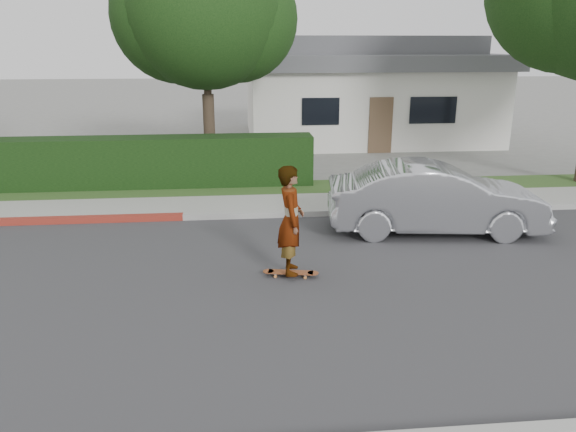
% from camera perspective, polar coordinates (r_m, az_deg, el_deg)
% --- Properties ---
extents(ground, '(120.00, 120.00, 0.00)m').
position_cam_1_polar(ground, '(9.98, -18.28, -7.66)').
color(ground, slate).
rests_on(ground, ground).
extents(road, '(60.00, 8.00, 0.01)m').
position_cam_1_polar(road, '(9.98, -18.28, -7.63)').
color(road, '#2D2D30').
rests_on(road, ground).
extents(curb_far, '(60.00, 0.20, 0.15)m').
position_cam_1_polar(curb_far, '(13.72, -14.77, -0.21)').
color(curb_far, '#9E9E99').
rests_on(curb_far, ground).
extents(sidewalk_far, '(60.00, 1.60, 0.12)m').
position_cam_1_polar(sidewalk_far, '(14.57, -14.24, 0.79)').
color(sidewalk_far, gray).
rests_on(sidewalk_far, ground).
extents(planting_strip, '(60.00, 1.60, 0.10)m').
position_cam_1_polar(planting_strip, '(16.10, -13.44, 2.36)').
color(planting_strip, '#2D4C1E').
rests_on(planting_strip, ground).
extents(hedge, '(15.00, 1.00, 1.50)m').
position_cam_1_polar(hedge, '(17.19, -23.33, 4.75)').
color(hedge, black).
rests_on(hedge, ground).
extents(tree_center, '(5.66, 4.84, 7.44)m').
position_cam_1_polar(tree_center, '(18.06, -8.50, 19.76)').
color(tree_center, '#33261C').
rests_on(tree_center, ground).
extents(house, '(10.60, 8.60, 4.30)m').
position_cam_1_polar(house, '(25.56, 7.63, 12.69)').
color(house, beige).
rests_on(house, ground).
extents(skateboard, '(1.02, 0.38, 0.09)m').
position_cam_1_polar(skateboard, '(10.15, 0.28, -5.76)').
color(skateboard, orange).
rests_on(skateboard, ground).
extents(skateboarder, '(0.49, 0.73, 1.95)m').
position_cam_1_polar(skateboarder, '(9.80, 0.28, -0.43)').
color(skateboarder, white).
rests_on(skateboarder, skateboard).
extents(car_silver, '(4.84, 2.17, 1.54)m').
position_cam_1_polar(car_silver, '(12.75, 14.73, 1.74)').
color(car_silver, '#B4B6BC').
rests_on(car_silver, ground).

